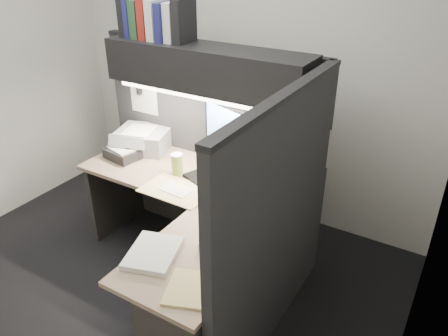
{
  "coord_description": "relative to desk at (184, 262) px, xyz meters",
  "views": [
    {
      "loc": [
        1.79,
        -1.76,
        2.3
      ],
      "look_at": [
        0.42,
        0.51,
        0.9
      ],
      "focal_mm": 35.0,
      "sensor_mm": 36.0,
      "label": 1
    }
  ],
  "objects": [
    {
      "name": "telephone",
      "position": [
        0.25,
        0.63,
        0.34
      ],
      "size": [
        0.32,
        0.32,
        0.1
      ],
      "primitive_type": "cube",
      "rotation": [
        0.0,
        0.0,
        -0.39
      ],
      "color": "#B2AA89",
      "rests_on": "desk"
    },
    {
      "name": "manila_stack",
      "position": [
        0.35,
        -0.43,
        0.29
      ],
      "size": [
        0.29,
        0.32,
        0.02
      ],
      "primitive_type": "cube",
      "rotation": [
        0.0,
        0.0,
        0.37
      ],
      "color": "#DAC47B",
      "rests_on": "desk"
    },
    {
      "name": "wall_back",
      "position": [
        -0.43,
        1.5,
        0.91
      ],
      "size": [
        3.5,
        0.04,
        2.7
      ],
      "primitive_type": "cube",
      "color": "silver",
      "rests_on": "floor"
    },
    {
      "name": "wall_right",
      "position": [
        1.32,
        0.0,
        0.91
      ],
      "size": [
        0.04,
        3.0,
        2.7
      ],
      "primitive_type": "cube",
      "color": "silver",
      "rests_on": "floor"
    },
    {
      "name": "monitor",
      "position": [
        -0.12,
        0.75,
        0.5
      ],
      "size": [
        0.47,
        0.33,
        0.53
      ],
      "rotation": [
        0.0,
        0.0,
        -0.36
      ],
      "color": "black",
      "rests_on": "desk"
    },
    {
      "name": "pinned_papers",
      "position": [
        -0.0,
        0.56,
        0.61
      ],
      "size": [
        1.76,
        1.31,
        0.51
      ],
      "color": "white",
      "rests_on": "partition_back"
    },
    {
      "name": "coffee_cup",
      "position": [
        -0.42,
        0.52,
        0.37
      ],
      "size": [
        0.09,
        0.09,
        0.16
      ],
      "primitive_type": "cylinder",
      "rotation": [
        0.0,
        0.0,
        0.09
      ],
      "color": "#C5D153",
      "rests_on": "desk"
    },
    {
      "name": "notebook_stack",
      "position": [
        -0.96,
        0.53,
        0.33
      ],
      "size": [
        0.29,
        0.26,
        0.08
      ],
      "primitive_type": "cube",
      "rotation": [
        0.0,
        0.0,
        -0.14
      ],
      "color": "black",
      "rests_on": "desk"
    },
    {
      "name": "mouse",
      "position": [
        0.23,
        0.52,
        0.31
      ],
      "size": [
        0.09,
        0.12,
        0.04
      ],
      "primitive_type": "ellipsoid",
      "rotation": [
        0.0,
        0.0,
        0.21
      ],
      "color": "black",
      "rests_on": "mousepad"
    },
    {
      "name": "partition_back",
      "position": [
        -0.4,
        0.93,
        0.36
      ],
      "size": [
        1.9,
        0.06,
        1.6
      ],
      "primitive_type": "cube",
      "color": "black",
      "rests_on": "floor"
    },
    {
      "name": "overhead_shelf",
      "position": [
        -0.3,
        0.75,
        1.06
      ],
      "size": [
        1.55,
        0.34,
        0.3
      ],
      "primitive_type": "cube",
      "color": "black",
      "rests_on": "partition_back"
    },
    {
      "name": "partition_right",
      "position": [
        0.55,
        0.18,
        0.36
      ],
      "size": [
        0.06,
        1.5,
        1.6
      ],
      "primitive_type": "cube",
      "color": "black",
      "rests_on": "floor"
    },
    {
      "name": "printer",
      "position": [
        -0.93,
        0.75,
        0.37
      ],
      "size": [
        0.51,
        0.47,
        0.17
      ],
      "primitive_type": "cube",
      "rotation": [
        0.0,
        0.0,
        0.31
      ],
      "color": "#939698",
      "rests_on": "desk"
    },
    {
      "name": "floor",
      "position": [
        -0.43,
        0.0,
        -0.44
      ],
      "size": [
        3.5,
        3.5,
        0.0
      ],
      "primitive_type": "plane",
      "color": "black",
      "rests_on": "ground"
    },
    {
      "name": "task_light_tube",
      "position": [
        -0.3,
        0.61,
        0.89
      ],
      "size": [
        1.32,
        0.04,
        0.04
      ],
      "primitive_type": "cylinder",
      "rotation": [
        0.0,
        1.57,
        0.0
      ],
      "color": "white",
      "rests_on": "overhead_shelf"
    },
    {
      "name": "desk",
      "position": [
        0.0,
        0.0,
        0.0
      ],
      "size": [
        1.7,
        1.53,
        0.73
      ],
      "color": "#92755D",
      "rests_on": "floor"
    },
    {
      "name": "keyboard",
      "position": [
        -0.11,
        0.5,
        0.3
      ],
      "size": [
        0.52,
        0.33,
        0.02
      ],
      "primitive_type": "cube",
      "rotation": [
        0.0,
        0.0,
        -0.37
      ],
      "color": "black",
      "rests_on": "desk"
    },
    {
      "name": "binder_row",
      "position": [
        -0.72,
        0.76,
        1.35
      ],
      "size": [
        0.56,
        0.25,
        0.31
      ],
      "color": "black",
      "rests_on": "overhead_shelf"
    },
    {
      "name": "mousepad",
      "position": [
        0.22,
        0.53,
        0.29
      ],
      "size": [
        0.26,
        0.25,
        0.0
      ],
      "primitive_type": "cube",
      "rotation": [
        0.0,
        0.0,
        -0.37
      ],
      "color": "navy",
      "rests_on": "desk"
    },
    {
      "name": "paper_stack_a",
      "position": [
        0.38,
        -0.07,
        0.31
      ],
      "size": [
        0.31,
        0.28,
        0.05
      ],
      "primitive_type": "cube",
      "rotation": [
        0.0,
        0.0,
        -0.23
      ],
      "color": "white",
      "rests_on": "desk"
    },
    {
      "name": "paper_stack_b",
      "position": [
        0.03,
        -0.31,
        0.3
      ],
      "size": [
        0.35,
        0.39,
        0.03
      ],
      "primitive_type": "cube",
      "rotation": [
        0.0,
        0.0,
        0.31
      ],
      "color": "white",
      "rests_on": "desk"
    },
    {
      "name": "open_folder",
      "position": [
        -0.28,
        0.32,
        0.29
      ],
      "size": [
        0.48,
        0.31,
        0.01
      ],
      "primitive_type": "cube",
      "rotation": [
        0.0,
        0.0,
        -0.01
      ],
      "color": "#DAC47B",
      "rests_on": "desk"
    }
  ]
}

